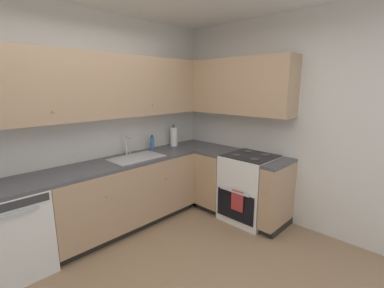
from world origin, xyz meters
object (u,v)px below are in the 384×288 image
(dishwasher, at_px, (11,232))
(paper_towel_roll, at_px, (174,137))
(oven_range, at_px, (249,187))
(soap_bottle, at_px, (152,143))

(dishwasher, relative_size, paper_towel_roll, 2.46)
(oven_range, distance_m, paper_towel_roll, 1.35)
(oven_range, bearing_deg, paper_towel_roll, 103.54)
(soap_bottle, bearing_deg, paper_towel_roll, -2.88)
(dishwasher, bearing_deg, oven_range, -22.14)
(paper_towel_roll, bearing_deg, dishwasher, -175.89)
(oven_range, distance_m, soap_bottle, 1.48)
(soap_bottle, relative_size, paper_towel_roll, 0.63)
(dishwasher, height_order, paper_towel_roll, paper_towel_roll)
(oven_range, height_order, paper_towel_roll, paper_towel_roll)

